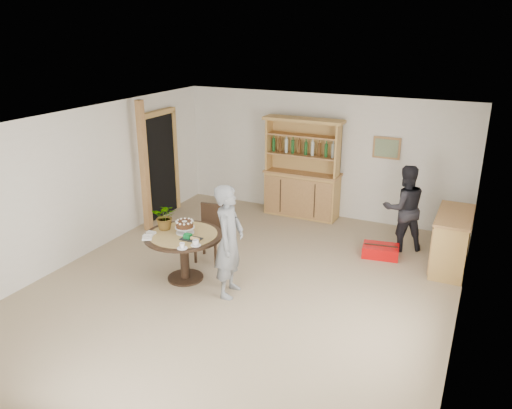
% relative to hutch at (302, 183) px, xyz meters
% --- Properties ---
extents(ground, '(7.00, 7.00, 0.00)m').
position_rel_hutch_xyz_m(ground, '(0.30, -3.24, -0.69)').
color(ground, tan).
rests_on(ground, ground).
extents(room_shell, '(6.04, 7.04, 2.52)m').
position_rel_hutch_xyz_m(room_shell, '(0.30, -3.23, 1.05)').
color(room_shell, white).
rests_on(room_shell, ground).
extents(doorway, '(0.13, 1.10, 2.18)m').
position_rel_hutch_xyz_m(doorway, '(-2.63, -1.24, 0.42)').
color(doorway, black).
rests_on(doorway, ground).
extents(pine_post, '(0.12, 0.12, 2.50)m').
position_rel_hutch_xyz_m(pine_post, '(-2.40, -2.04, 0.56)').
color(pine_post, tan).
rests_on(pine_post, ground).
extents(hutch, '(1.62, 0.54, 2.04)m').
position_rel_hutch_xyz_m(hutch, '(0.00, 0.00, 0.00)').
color(hutch, tan).
rests_on(hutch, ground).
extents(sideboard, '(0.54, 1.26, 0.94)m').
position_rel_hutch_xyz_m(sideboard, '(3.04, -1.24, -0.22)').
color(sideboard, tan).
rests_on(sideboard, ground).
extents(dining_table, '(1.20, 1.20, 0.76)m').
position_rel_hutch_xyz_m(dining_table, '(-0.65, -3.43, -0.08)').
color(dining_table, black).
rests_on(dining_table, ground).
extents(dining_chair, '(0.48, 0.48, 0.95)m').
position_rel_hutch_xyz_m(dining_chair, '(-0.66, -2.60, -0.15)').
color(dining_chair, black).
rests_on(dining_chair, ground).
extents(birthday_cake, '(0.30, 0.30, 0.20)m').
position_rel_hutch_xyz_m(birthday_cake, '(-0.65, -3.38, 0.19)').
color(birthday_cake, white).
rests_on(birthday_cake, dining_table).
extents(flower_vase, '(0.47, 0.44, 0.42)m').
position_rel_hutch_xyz_m(flower_vase, '(-1.00, -3.38, 0.28)').
color(flower_vase, '#3F7233').
rests_on(flower_vase, dining_table).
extents(gift_tray, '(0.30, 0.20, 0.08)m').
position_rel_hutch_xyz_m(gift_tray, '(-0.43, -3.55, 0.10)').
color(gift_tray, black).
rests_on(gift_tray, dining_table).
extents(coffee_cup_a, '(0.15, 0.15, 0.09)m').
position_rel_hutch_xyz_m(coffee_cup_a, '(-0.25, -3.71, 0.11)').
color(coffee_cup_a, white).
rests_on(coffee_cup_a, dining_table).
extents(coffee_cup_b, '(0.15, 0.15, 0.08)m').
position_rel_hutch_xyz_m(coffee_cup_b, '(-0.37, -3.88, 0.11)').
color(coffee_cup_b, white).
rests_on(coffee_cup_b, dining_table).
extents(napkins, '(0.24, 0.33, 0.03)m').
position_rel_hutch_xyz_m(napkins, '(-1.06, -3.74, 0.09)').
color(napkins, white).
rests_on(napkins, dining_table).
extents(teen_boy, '(0.49, 0.67, 1.68)m').
position_rel_hutch_xyz_m(teen_boy, '(0.20, -3.53, 0.15)').
color(teen_boy, slate).
rests_on(teen_boy, ground).
extents(adult_person, '(0.94, 0.88, 1.53)m').
position_rel_hutch_xyz_m(adult_person, '(2.18, -0.82, 0.08)').
color(adult_person, black).
rests_on(adult_person, ground).
extents(red_suitcase, '(0.65, 0.49, 0.21)m').
position_rel_hutch_xyz_m(red_suitcase, '(1.94, -1.30, -0.59)').
color(red_suitcase, red).
rests_on(red_suitcase, ground).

